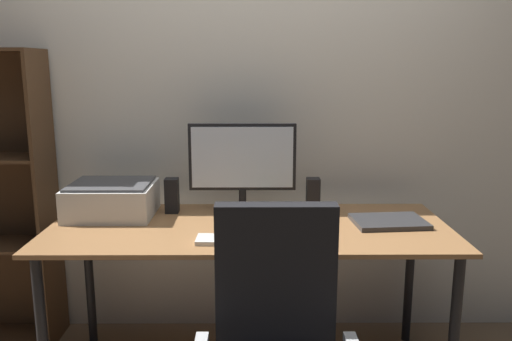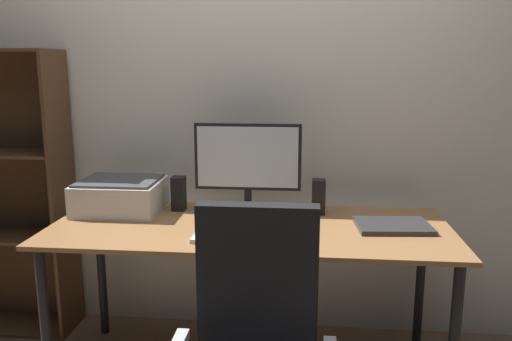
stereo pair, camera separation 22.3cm
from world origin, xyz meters
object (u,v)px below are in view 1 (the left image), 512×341
keyboard (232,240)px  speaker_right (313,195)px  monitor (242,162)px  laptop (389,222)px  desk (249,241)px  speaker_left (172,195)px  coffee_mug (269,217)px  printer (112,199)px  mouse (292,238)px

keyboard → speaker_right: 0.58m
monitor → laptop: 0.74m
keyboard → speaker_right: speaker_right is taller
desk → speaker_left: speaker_left is taller
keyboard → speaker_left: 0.54m
keyboard → coffee_mug: size_ratio=2.97×
desk → keyboard: 0.24m
keyboard → printer: printer is taller
monitor → coffee_mug: size_ratio=5.29×
coffee_mug → printer: printer is taller
keyboard → speaker_right: bearing=50.5°
mouse → printer: bearing=164.9°
speaker_right → keyboard: bearing=-131.3°
monitor → speaker_right: 0.38m
mouse → speaker_left: size_ratio=0.56×
coffee_mug → speaker_right: size_ratio=0.58×
mouse → coffee_mug: size_ratio=0.98×
desk → monitor: 0.39m
speaker_left → speaker_right: 0.69m
printer → monitor: bearing=5.3°
desk → printer: printer is taller
monitor → laptop: (0.67, -0.20, -0.24)m
monitor → speaker_right: (0.34, -0.01, -0.16)m
keyboard → laptop: (0.71, 0.24, 0.00)m
mouse → speaker_right: (0.13, 0.43, 0.07)m
printer → mouse: bearing=-24.6°
speaker_left → printer: (-0.28, -0.05, -0.00)m
speaker_left → laptop: bearing=-10.8°
monitor → keyboard: monitor is taller
printer → speaker_left: bearing=10.1°
monitor → keyboard: bearing=-94.6°
coffee_mug → laptop: bearing=5.2°
keyboard → laptop: size_ratio=0.91×
coffee_mug → speaker_right: (0.22, 0.24, 0.04)m
mouse → laptop: mouse is taller
desk → printer: bearing=165.9°
desk → printer: 0.70m
keyboard → coffee_mug: coffee_mug is taller
coffee_mug → speaker_left: speaker_left is taller
desk → mouse: size_ratio=18.73×
laptop → printer: (-1.30, 0.14, 0.07)m
laptop → speaker_left: speaker_left is taller
speaker_right → printer: bearing=-177.0°
keyboard → coffee_mug: 0.25m
desk → monitor: bearing=98.4°
monitor → coffee_mug: (0.12, -0.25, -0.20)m
speaker_right → printer: speaker_right is taller
keyboard → speaker_left: bearing=127.4°
mouse → coffee_mug: bearing=124.1°
monitor → speaker_right: monitor is taller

